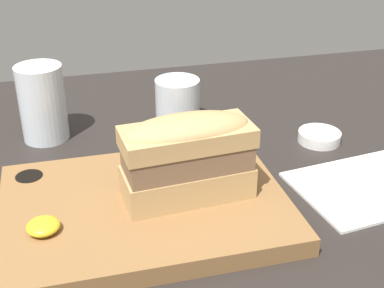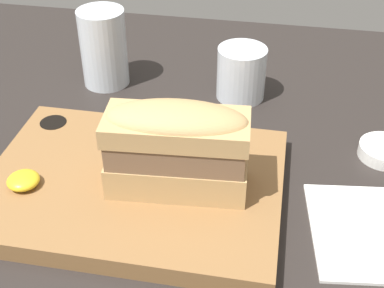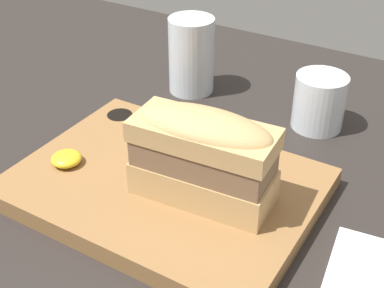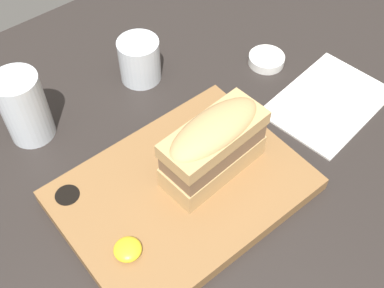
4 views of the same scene
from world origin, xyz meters
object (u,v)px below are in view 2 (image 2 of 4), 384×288
water_glass (104,53)px  wine_glass (241,76)px  condiment_dish (384,151)px  sandwich (177,145)px  serving_board (134,185)px

water_glass → wine_glass: size_ratio=1.51×
water_glass → condiment_dish: size_ratio=1.81×
sandwich → wine_glass: sandwich is taller
serving_board → water_glass: (-11.48, 25.17, 4.06)cm
wine_glass → condiment_dish: wine_glass is taller
serving_board → sandwich: bearing=-5.0°
serving_board → condiment_dish: size_ratio=5.23×
water_glass → wine_glass: 21.68cm
water_glass → condiment_dish: 43.93cm
condiment_dish → sandwich: bearing=-151.7°
serving_board → wine_glass: 26.88cm
serving_board → water_glass: size_ratio=2.88×
serving_board → water_glass: bearing=114.5°
serving_board → sandwich: 8.99cm
sandwich → water_glass: 30.93cm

